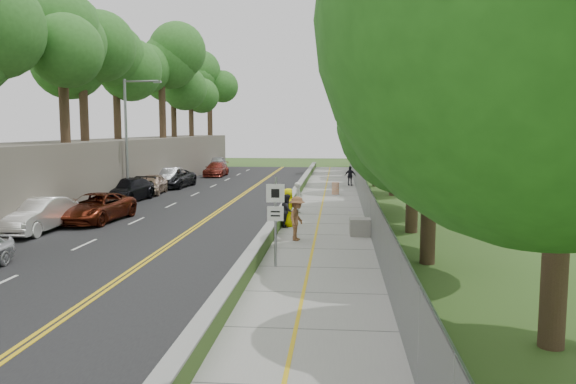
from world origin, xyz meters
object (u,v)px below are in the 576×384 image
(person_far, at_px, (350,176))
(car_1, at_px, (37,215))
(streetlight, at_px, (130,131))
(painter_0, at_px, (288,207))
(signpost, at_px, (275,212))
(concrete_block, at_px, (362,227))
(car_2, at_px, (95,208))
(construction_barrel, at_px, (335,188))

(person_far, bearing_deg, car_1, 74.01)
(streetlight, bearing_deg, painter_0, -38.57)
(signpost, bearing_deg, concrete_block, 61.76)
(concrete_block, bearing_deg, painter_0, 149.75)
(car_1, relative_size, car_2, 0.92)
(streetlight, bearing_deg, car_2, -81.40)
(painter_0, bearing_deg, construction_barrel, -28.06)
(signpost, bearing_deg, car_2, 139.98)
(construction_barrel, relative_size, car_1, 0.18)
(construction_barrel, xyz_separation_m, person_far, (1.20, 6.37, 0.39))
(car_1, bearing_deg, construction_barrel, 51.23)
(signpost, distance_m, person_far, 28.39)
(streetlight, relative_size, construction_barrel, 9.25)
(signpost, bearing_deg, painter_0, 92.13)
(construction_barrel, distance_m, car_2, 17.98)
(concrete_block, bearing_deg, construction_barrel, 94.63)
(signpost, height_order, car_2, signpost)
(streetlight, xyz_separation_m, car_2, (1.27, -8.42, -3.88))
(streetlight, distance_m, concrete_block, 18.87)
(car_1, bearing_deg, person_far, 57.93)
(car_2, bearing_deg, concrete_block, -6.01)
(car_1, bearing_deg, streetlight, 90.36)
(signpost, bearing_deg, construction_barrel, 84.89)
(signpost, relative_size, concrete_block, 2.73)
(car_2, bearing_deg, signpost, -35.17)
(car_2, relative_size, person_far, 3.19)
(signpost, relative_size, construction_barrel, 3.59)
(concrete_block, bearing_deg, car_1, -178.03)
(streetlight, xyz_separation_m, painter_0, (11.21, -8.94, -3.66))
(streetlight, xyz_separation_m, concrete_block, (14.74, -11.00, -4.21))
(streetlight, height_order, concrete_block, streetlight)
(car_2, bearing_deg, streetlight, 103.45)
(concrete_block, bearing_deg, signpost, -118.24)
(concrete_block, height_order, car_2, car_2)
(concrete_block, xyz_separation_m, car_2, (-13.47, 2.58, 0.33))
(concrete_block, height_order, painter_0, painter_0)
(car_1, distance_m, person_far, 27.09)
(streetlight, xyz_separation_m, construction_barrel, (13.46, 4.80, -4.16))
(car_1, xyz_separation_m, person_far, (14.80, 22.69, 0.04))
(streetlight, height_order, painter_0, streetlight)
(concrete_block, xyz_separation_m, person_far, (-0.08, 22.18, 0.44))
(signpost, xyz_separation_m, person_far, (3.15, 28.19, -1.09))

